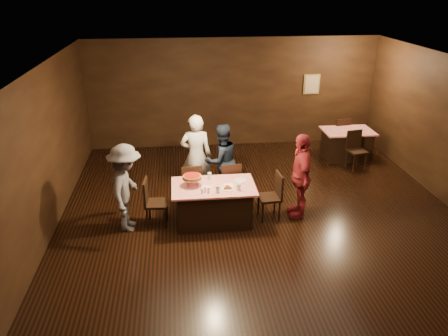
{
  "coord_description": "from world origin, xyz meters",
  "views": [
    {
      "loc": [
        -1.58,
        -6.82,
        4.41
      ],
      "look_at": [
        -0.71,
        0.98,
        1.0
      ],
      "focal_mm": 35.0,
      "sensor_mm": 36.0,
      "label": 1
    }
  ],
  "objects": [
    {
      "name": "diner_grey_knit",
      "position": [
        -2.58,
        0.6,
        0.85
      ],
      "size": [
        0.76,
        1.16,
        1.7
      ],
      "primitive_type": "imported",
      "rotation": [
        0.0,
        0.0,
        1.45
      ],
      "color": "slate",
      "rests_on": "ground"
    },
    {
      "name": "plate_empty",
      "position": [
        -0.4,
        0.83,
        0.78
      ],
      "size": [
        0.25,
        0.25,
        0.01
      ],
      "primitive_type": "cylinder",
      "color": "white",
      "rests_on": "main_table"
    },
    {
      "name": "chair_far_right",
      "position": [
        -0.55,
        1.43,
        0.47
      ],
      "size": [
        0.47,
        0.47,
        0.95
      ],
      "primitive_type": "cube",
      "rotation": [
        0.0,
        0.0,
        3.26
      ],
      "color": "black",
      "rests_on": "ground"
    },
    {
      "name": "chair_back_near",
      "position": [
        2.85,
        2.91,
        0.47
      ],
      "size": [
        0.5,
        0.5,
        0.95
      ],
      "primitive_type": "cube",
      "rotation": [
        0.0,
        0.0,
        0.2
      ],
      "color": "black",
      "rests_on": "ground"
    },
    {
      "name": "back_table",
      "position": [
        2.85,
        3.61,
        0.39
      ],
      "size": [
        1.3,
        0.9,
        0.77
      ],
      "primitive_type": "cube",
      "color": "red",
      "rests_on": "ground"
    },
    {
      "name": "diner_white_jacket",
      "position": [
        -1.22,
        1.9,
        0.92
      ],
      "size": [
        0.69,
        0.47,
        1.83
      ],
      "primitive_type": "imported",
      "rotation": [
        0.0,
        0.0,
        3.09
      ],
      "color": "silver",
      "rests_on": "ground"
    },
    {
      "name": "diner_red_shirt",
      "position": [
        0.77,
        0.75,
        0.87
      ],
      "size": [
        0.5,
        1.05,
        1.73
      ],
      "primitive_type": "imported",
      "rotation": [
        0.0,
        0.0,
        -1.65
      ],
      "color": "#A2262D",
      "rests_on": "ground"
    },
    {
      "name": "condiments",
      "position": [
        -1.13,
        0.4,
        0.82
      ],
      "size": [
        0.17,
        0.1,
        0.09
      ],
      "color": "silver",
      "rests_on": "main_table"
    },
    {
      "name": "diner_navy_hoodie",
      "position": [
        -0.67,
        1.81,
        0.81
      ],
      "size": [
        0.97,
        0.87,
        1.63
      ],
      "primitive_type": "imported",
      "rotation": [
        0.0,
        0.0,
        3.54
      ],
      "color": "#171F30",
      "rests_on": "ground"
    },
    {
      "name": "room",
      "position": [
        0.0,
        0.01,
        2.14
      ],
      "size": [
        10.0,
        10.04,
        3.02
      ],
      "color": "black",
      "rests_on": "ground"
    },
    {
      "name": "napkin_center",
      "position": [
        -0.65,
        0.68,
        0.77
      ],
      "size": [
        0.19,
        0.19,
        0.01
      ],
      "primitive_type": "cube",
      "rotation": [
        0.0,
        0.0,
        0.21
      ],
      "color": "white",
      "rests_on": "main_table"
    },
    {
      "name": "chair_end_right",
      "position": [
        0.15,
        0.68,
        0.47
      ],
      "size": [
        0.45,
        0.45,
        0.95
      ],
      "primitive_type": "cube",
      "rotation": [
        0.0,
        0.0,
        -1.5
      ],
      "color": "black",
      "rests_on": "ground"
    },
    {
      "name": "main_table",
      "position": [
        -0.95,
        0.68,
        0.39
      ],
      "size": [
        1.6,
        1.0,
        0.77
      ],
      "primitive_type": "cube",
      "color": "red",
      "rests_on": "ground"
    },
    {
      "name": "chair_far_left",
      "position": [
        -1.35,
        1.43,
        0.47
      ],
      "size": [
        0.46,
        0.46,
        0.95
      ],
      "primitive_type": "cube",
      "rotation": [
        0.0,
        0.0,
        3.23
      ],
      "color": "black",
      "rests_on": "ground"
    },
    {
      "name": "chair_back_far",
      "position": [
        2.85,
        4.21,
        0.47
      ],
      "size": [
        0.48,
        0.48,
        0.95
      ],
      "primitive_type": "cube",
      "rotation": [
        0.0,
        0.0,
        3.29
      ],
      "color": "black",
      "rests_on": "ground"
    },
    {
      "name": "glass_front_right",
      "position": [
        -0.5,
        0.43,
        0.84
      ],
      "size": [
        0.08,
        0.08,
        0.14
      ],
      "primitive_type": "cylinder",
      "color": "silver",
      "rests_on": "main_table"
    },
    {
      "name": "glass_front_left",
      "position": [
        -0.9,
        0.38,
        0.84
      ],
      "size": [
        0.08,
        0.08,
        0.14
      ],
      "primitive_type": "cylinder",
      "color": "silver",
      "rests_on": "main_table"
    },
    {
      "name": "pizza_stand",
      "position": [
        -1.35,
        0.73,
        0.95
      ],
      "size": [
        0.38,
        0.38,
        0.22
      ],
      "color": "black",
      "rests_on": "main_table"
    },
    {
      "name": "chair_end_left",
      "position": [
        -2.05,
        0.68,
        0.47
      ],
      "size": [
        0.45,
        0.45,
        0.95
      ],
      "primitive_type": "cube",
      "rotation": [
        0.0,
        0.0,
        1.49
      ],
      "color": "black",
      "rests_on": "ground"
    },
    {
      "name": "plate_with_slice",
      "position": [
        -0.7,
        0.5,
        0.8
      ],
      "size": [
        0.25,
        0.25,
        0.06
      ],
      "color": "white",
      "rests_on": "main_table"
    },
    {
      "name": "napkin_left",
      "position": [
        -1.1,
        0.63,
        0.77
      ],
      "size": [
        0.21,
        0.21,
        0.01
      ],
      "primitive_type": "cube",
      "rotation": [
        0.0,
        0.0,
        -0.35
      ],
      "color": "white",
      "rests_on": "main_table"
    },
    {
      "name": "glass_back",
      "position": [
        -1.0,
        0.98,
        0.84
      ],
      "size": [
        0.08,
        0.08,
        0.14
      ],
      "primitive_type": "cylinder",
      "color": "silver",
      "rests_on": "main_table"
    }
  ]
}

